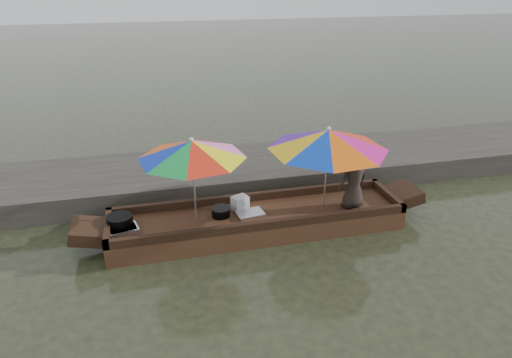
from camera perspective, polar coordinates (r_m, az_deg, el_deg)
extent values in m
plane|color=black|center=(8.45, 0.16, -6.46)|extent=(80.00, 80.00, 0.00)
cube|color=#2D2B26|center=(10.25, -2.78, 0.91)|extent=(22.00, 2.20, 0.50)
cube|color=#412816|center=(8.36, 0.16, -5.43)|extent=(5.29, 1.20, 0.35)
cylinder|color=black|center=(8.13, -16.65, -5.18)|extent=(0.44, 0.44, 0.23)
cube|color=silver|center=(8.01, -16.26, -6.16)|extent=(0.55, 0.44, 0.09)
cube|color=silver|center=(8.22, -0.76, -4.37)|extent=(0.53, 0.40, 0.06)
cylinder|color=black|center=(8.20, -4.42, -4.16)|extent=(0.32, 0.32, 0.15)
cube|color=silver|center=(8.38, -2.01, -3.02)|extent=(0.35, 0.31, 0.26)
imported|color=black|center=(8.45, 12.13, 0.01)|extent=(0.63, 0.48, 1.15)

